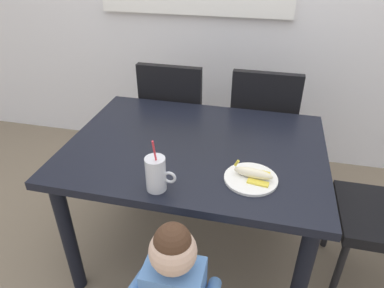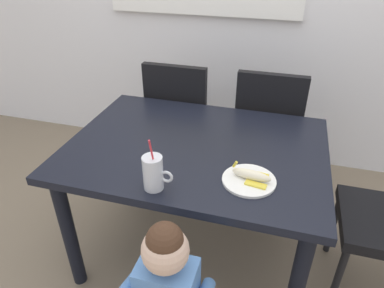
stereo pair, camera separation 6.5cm
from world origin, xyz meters
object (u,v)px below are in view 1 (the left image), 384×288
at_px(milk_cup, 156,176).
at_px(snack_plate, 251,179).
at_px(dining_chair_right, 262,126).
at_px(dining_table, 195,162).
at_px(toddler_standing, 174,288).
at_px(dining_chair_left, 175,118).
at_px(peeled_banana, 254,174).

relative_size(milk_cup, snack_plate, 1.09).
bearing_deg(dining_chair_right, milk_cup, 69.63).
relative_size(dining_table, toddler_standing, 1.53).
bearing_deg(milk_cup, dining_chair_right, 69.63).
bearing_deg(dining_chair_right, dining_chair_left, 1.78).
xyz_separation_m(snack_plate, peeled_banana, (0.01, 0.00, 0.03)).
xyz_separation_m(dining_chair_left, snack_plate, (0.59, -0.88, 0.22)).
bearing_deg(snack_plate, dining_table, 142.50).
relative_size(toddler_standing, peeled_banana, 4.80).
bearing_deg(dining_table, milk_cup, -101.48).
bearing_deg(dining_table, dining_chair_left, 114.18).
bearing_deg(dining_chair_right, dining_table, 65.04).
bearing_deg(dining_chair_left, peeled_banana, 124.38).
relative_size(dining_table, snack_plate, 5.56).
bearing_deg(snack_plate, milk_cup, -158.16).
bearing_deg(dining_table, toddler_standing, -83.80).
distance_m(dining_table, toddler_standing, 0.67).
bearing_deg(milk_cup, toddler_standing, -62.20).
bearing_deg(milk_cup, dining_chair_left, 101.89).
bearing_deg(snack_plate, toddler_standing, -117.60).
height_order(toddler_standing, peeled_banana, toddler_standing).
xyz_separation_m(dining_table, snack_plate, (0.30, -0.23, 0.11)).
bearing_deg(peeled_banana, milk_cup, -158.03).
bearing_deg(peeled_banana, dining_table, 143.98).
distance_m(dining_chair_left, dining_chair_right, 0.61).
xyz_separation_m(milk_cup, peeled_banana, (0.38, 0.15, -0.04)).
xyz_separation_m(dining_table, toddler_standing, (0.07, -0.66, -0.12)).
xyz_separation_m(toddler_standing, peeled_banana, (0.23, 0.44, 0.26)).
height_order(snack_plate, peeled_banana, peeled_banana).
bearing_deg(dining_chair_left, toddler_standing, 105.55).
distance_m(toddler_standing, milk_cup, 0.43).
bearing_deg(dining_chair_left, snack_plate, 123.79).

